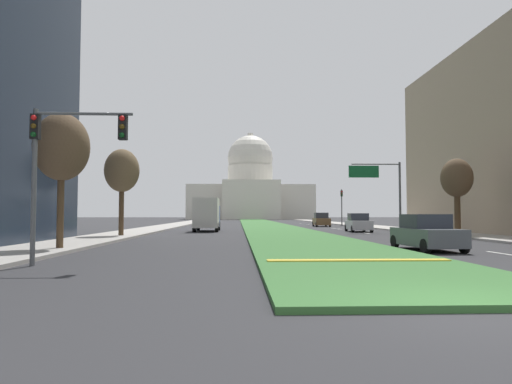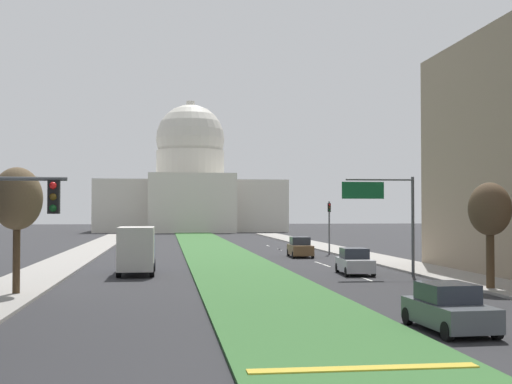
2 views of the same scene
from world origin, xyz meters
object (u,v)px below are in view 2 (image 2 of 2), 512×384
(street_tree_right_mid, at_px, (490,211))
(traffic_light_far_right, at_px, (329,221))
(sedan_midblock, at_px, (355,262))
(box_truck_delivery, at_px, (137,249))
(capitol_building, at_px, (190,187))
(overhead_guide_sign, at_px, (388,206))
(sedan_lead_stopped, at_px, (449,309))
(sedan_distant, at_px, (300,248))
(street_tree_left_mid, at_px, (17,200))

(street_tree_right_mid, bearing_deg, traffic_light_far_right, 92.42)
(sedan_midblock, height_order, box_truck_delivery, box_truck_delivery)
(capitol_building, distance_m, overhead_guide_sign, 103.02)
(traffic_light_far_right, relative_size, sedan_lead_stopped, 1.20)
(capitol_building, bearing_deg, sedan_lead_stopped, -87.75)
(overhead_guide_sign, bearing_deg, sedan_distant, 96.05)
(capitol_building, relative_size, sedan_midblock, 8.95)
(sedan_lead_stopped, height_order, sedan_distant, sedan_distant)
(street_tree_left_mid, height_order, sedan_distant, street_tree_left_mid)
(overhead_guide_sign, distance_m, box_truck_delivery, 16.89)
(capitol_building, height_order, street_tree_right_mid, capitol_building)
(street_tree_right_mid, height_order, box_truck_delivery, street_tree_right_mid)
(street_tree_left_mid, bearing_deg, sedan_midblock, 25.16)
(street_tree_left_mid, height_order, sedan_lead_stopped, street_tree_left_mid)
(overhead_guide_sign, relative_size, sedan_distant, 1.41)
(street_tree_left_mid, bearing_deg, overhead_guide_sign, 19.65)
(traffic_light_far_right, relative_size, sedan_distant, 1.13)
(capitol_building, relative_size, sedan_distant, 8.39)
(traffic_light_far_right, distance_m, sedan_midblock, 21.37)
(street_tree_left_mid, xyz_separation_m, sedan_lead_stopped, (17.33, -12.42, -4.01))
(overhead_guide_sign, height_order, box_truck_delivery, overhead_guide_sign)
(traffic_light_far_right, height_order, box_truck_delivery, traffic_light_far_right)
(sedan_lead_stopped, height_order, box_truck_delivery, box_truck_delivery)
(sedan_lead_stopped, bearing_deg, overhead_guide_sign, 77.61)
(traffic_light_far_right, distance_m, sedan_distant, 5.44)
(sedan_midblock, bearing_deg, capitol_building, 94.23)
(sedan_midblock, bearing_deg, box_truck_delivery, 173.00)
(overhead_guide_sign, height_order, sedan_lead_stopped, overhead_guide_sign)
(sedan_lead_stopped, distance_m, box_truck_delivery, 26.41)
(overhead_guide_sign, distance_m, sedan_midblock, 4.49)
(sedan_distant, bearing_deg, street_tree_right_mid, -80.08)
(traffic_light_far_right, relative_size, street_tree_right_mid, 0.90)
(traffic_light_far_right, relative_size, sedan_midblock, 1.20)
(capitol_building, distance_m, sedan_lead_stopped, 123.08)
(street_tree_right_mid, bearing_deg, sedan_lead_stopped, -122.02)
(sedan_lead_stopped, distance_m, sedan_midblock, 21.97)
(capitol_building, bearing_deg, street_tree_left_mid, -96.48)
(street_tree_right_mid, height_order, sedan_lead_stopped, street_tree_right_mid)
(sedan_midblock, bearing_deg, sedan_lead_stopped, -96.94)
(traffic_light_far_right, xyz_separation_m, sedan_midblock, (-3.30, -20.97, -2.49))
(sedan_midblock, bearing_deg, overhead_guide_sign, -42.13)
(street_tree_left_mid, relative_size, box_truck_delivery, 1.01)
(sedan_distant, height_order, box_truck_delivery, box_truck_delivery)
(street_tree_right_mid, relative_size, box_truck_delivery, 0.90)
(street_tree_left_mid, bearing_deg, box_truck_delivery, 63.86)
(capitol_building, relative_size, street_tree_left_mid, 6.01)
(capitol_building, height_order, sedan_distant, capitol_building)
(capitol_building, bearing_deg, sedan_midblock, -85.77)
(traffic_light_far_right, relative_size, overhead_guide_sign, 0.80)
(capitol_building, bearing_deg, box_truck_delivery, -94.06)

